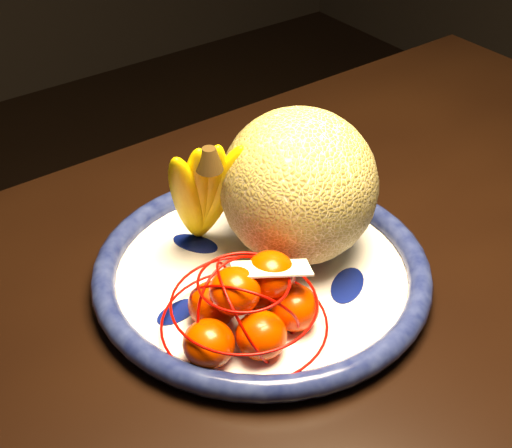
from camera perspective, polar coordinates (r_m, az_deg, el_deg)
fruit_bowl at (r=0.81m, az=0.42°, el=-3.57°), size 0.35×0.35×0.03m
cantaloupe at (r=0.79m, az=3.13°, el=2.77°), size 0.16×0.16×0.16m
banana_bunch at (r=0.79m, az=-3.89°, el=2.56°), size 0.10×0.10×0.15m
mandarin_bag at (r=0.72m, az=-0.58°, el=-6.06°), size 0.19×0.19×0.10m
price_tag at (r=0.71m, az=1.14°, el=-3.26°), size 0.08×0.06×0.01m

